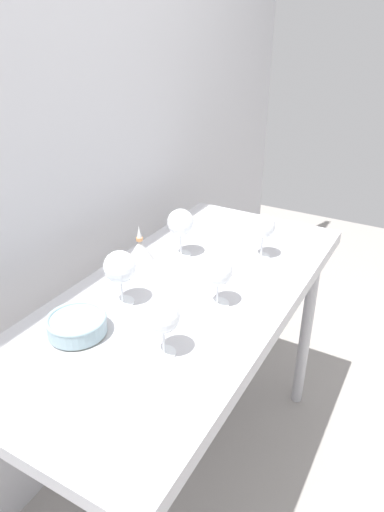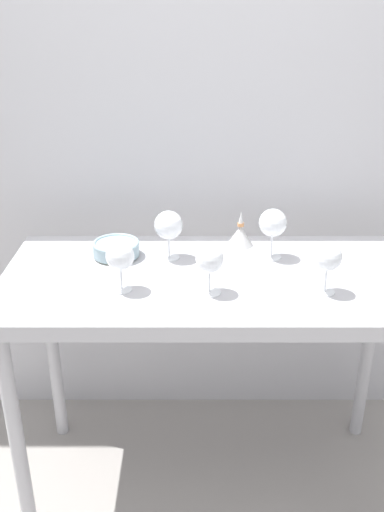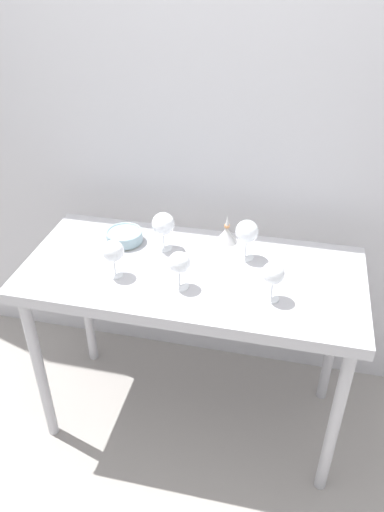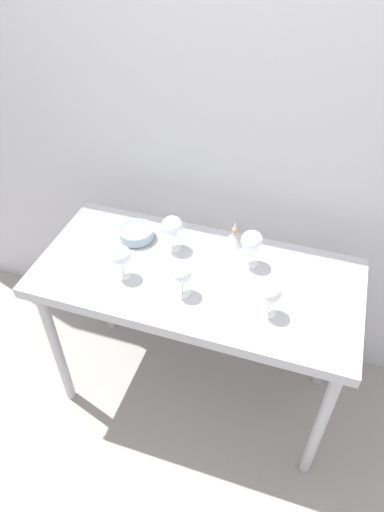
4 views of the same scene
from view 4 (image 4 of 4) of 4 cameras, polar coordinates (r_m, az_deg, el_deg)
name	(u,v)px [view 4 (image 4 of 4)]	position (r m, az deg, el deg)	size (l,w,h in m)	color
ground_plane	(196,388)	(2.68, 0.49, -16.02)	(6.00, 6.00, 0.00)	gray
back_wall	(231,136)	(2.13, 4.88, 14.59)	(3.80, 0.04, 2.60)	silver
steel_counter	(197,291)	(2.05, 0.57, -4.34)	(1.40, 0.65, 0.90)	#B5B5BB
wine_glass_near_right	(271,293)	(1.76, 9.79, -4.54)	(0.09, 0.09, 0.16)	white
wine_glass_far_right	(252,242)	(1.95, 7.44, 1.74)	(0.10, 0.10, 0.18)	white
wine_glass_near_left	(121,256)	(1.91, -8.79, -0.04)	(0.09, 0.09, 0.16)	white
wine_glass_far_left	(172,227)	(2.02, -2.46, 3.57)	(0.10, 0.10, 0.17)	white
wine_glass_near_center	(182,274)	(1.82, -1.24, -2.24)	(0.09, 0.09, 0.16)	white
tasting_sheet_upper	(305,283)	(1.99, 13.85, -3.26)	(0.19, 0.24, 0.00)	white
tasting_bowl	(136,233)	(2.15, -6.92, 2.86)	(0.16, 0.16, 0.06)	#DBCC66
decanter_funnel	(234,237)	(2.10, 5.27, 2.34)	(0.10, 0.10, 0.13)	#BCBCBC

